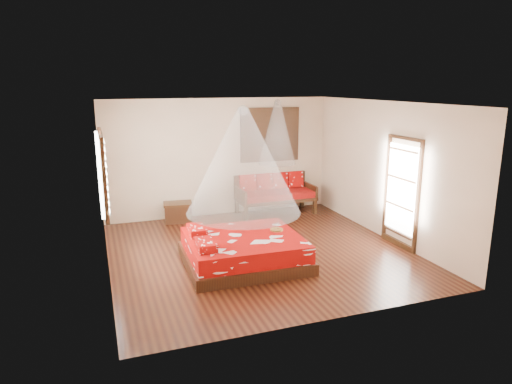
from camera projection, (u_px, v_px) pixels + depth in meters
room at (259, 180)px, 8.41m from camera, size 5.54×5.54×2.84m
bed at (243, 250)px, 8.11m from camera, size 2.13×1.94×0.64m
daybed at (274, 192)px, 11.22m from camera, size 1.90×0.84×0.97m
storage_chest at (178, 212)px, 10.56m from camera, size 0.71×0.56×0.45m
shutter_panel at (270, 135)px, 11.20m from camera, size 1.52×0.06×1.32m
window_left at (104, 172)px, 7.63m from camera, size 0.10×1.74×1.34m
glazed_door at (401, 193)px, 8.83m from camera, size 0.08×1.02×2.16m
wine_tray at (277, 228)px, 8.38m from camera, size 0.24×0.24×0.19m
mosquito_net_main at (243, 161)px, 7.74m from camera, size 1.99×1.99×1.80m
mosquito_net_daybed at (277, 133)px, 10.75m from camera, size 0.88×0.88×1.50m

